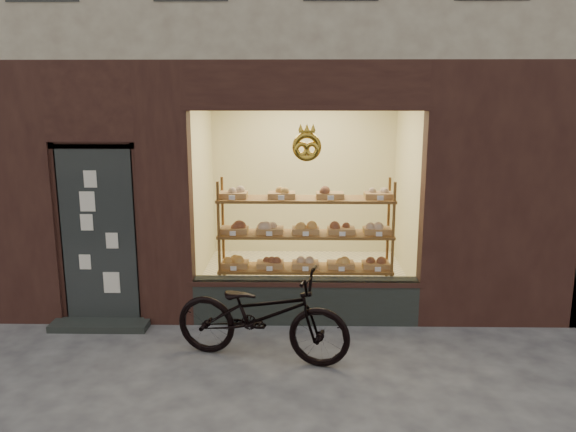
{
  "coord_description": "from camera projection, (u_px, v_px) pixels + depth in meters",
  "views": [
    {
      "loc": [
        0.35,
        -4.32,
        2.72
      ],
      "look_at": [
        0.24,
        2.0,
        1.35
      ],
      "focal_mm": 35.0,
      "sensor_mm": 36.0,
      "label": 1
    }
  ],
  "objects": [
    {
      "name": "bicycle",
      "position": [
        262.0,
        315.0,
        5.82
      ],
      "size": [
        1.97,
        1.08,
        0.98
      ],
      "primitive_type": "imported",
      "rotation": [
        0.0,
        0.0,
        1.33
      ],
      "color": "black",
      "rests_on": "ground"
    },
    {
      "name": "ground",
      "position": [
        256.0,
        420.0,
        4.81
      ],
      "size": [
        90.0,
        90.0,
        0.0
      ],
      "primitive_type": "plane",
      "color": "#3B3A3D"
    },
    {
      "name": "display_shelf",
      "position": [
        305.0,
        245.0,
        7.11
      ],
      "size": [
        2.2,
        0.45,
        1.7
      ],
      "color": "olive",
      "rests_on": "ground"
    }
  ]
}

